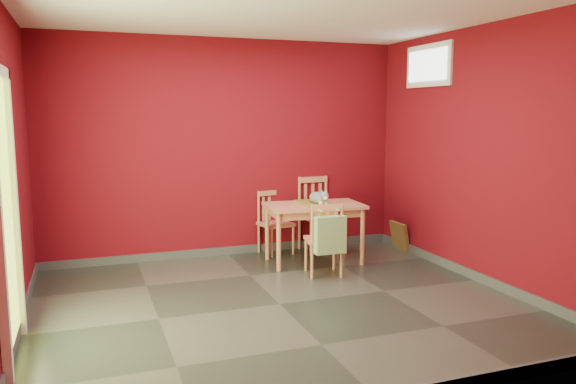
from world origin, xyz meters
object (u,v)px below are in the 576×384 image
object	(u,v)px
chair_far_left	(274,222)
picture_frame	(399,236)
dining_table	(314,211)
cat	(318,196)
chair_near	(324,238)
tote_bag	(330,235)
chair_far_right	(317,213)

from	to	relation	value
chair_far_left	picture_frame	world-z (taller)	chair_far_left
dining_table	cat	world-z (taller)	cat
dining_table	chair_near	distance (m)	0.60
picture_frame	tote_bag	bearing A→B (deg)	-146.62
chair_far_right	chair_near	size ratio (longest dim) A/B	1.17
chair_far_right	cat	distance (m)	0.67
tote_bag	chair_near	bearing A→B (deg)	83.61
dining_table	chair_far_right	world-z (taller)	chair_far_right
dining_table	picture_frame	bearing A→B (deg)	8.19
chair_near	cat	xyz separation A→B (m)	(0.16, 0.55, 0.39)
dining_table	cat	xyz separation A→B (m)	(0.05, -0.00, 0.19)
chair_far_right	picture_frame	distance (m)	1.13
chair_near	cat	world-z (taller)	cat
tote_bag	chair_far_right	bearing A→B (deg)	72.74
chair_far_right	chair_near	xyz separation A→B (m)	(-0.38, -1.10, -0.07)
dining_table	cat	bearing A→B (deg)	-0.75
picture_frame	cat	bearing A→B (deg)	-171.43
tote_bag	picture_frame	distance (m)	1.74
tote_bag	cat	size ratio (longest dim) A/B	1.19
chair_near	chair_far_left	bearing A→B (deg)	99.84
dining_table	chair_far_left	xyz separation A→B (m)	(-0.30, 0.59, -0.21)
chair_far_right	cat	size ratio (longest dim) A/B	2.42
chair_near	picture_frame	distance (m)	1.61
chair_far_right	chair_near	distance (m)	1.17
picture_frame	dining_table	bearing A→B (deg)	-171.81
chair_near	tote_bag	world-z (taller)	chair_near
dining_table	chair_far_left	bearing A→B (deg)	117.36
chair_near	dining_table	bearing A→B (deg)	79.04
picture_frame	chair_far_left	bearing A→B (deg)	165.95
dining_table	chair_near	size ratio (longest dim) A/B	1.44
chair_near	tote_bag	bearing A→B (deg)	-96.39
chair_near	picture_frame	xyz separation A→B (m)	(1.41, 0.74, -0.24)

